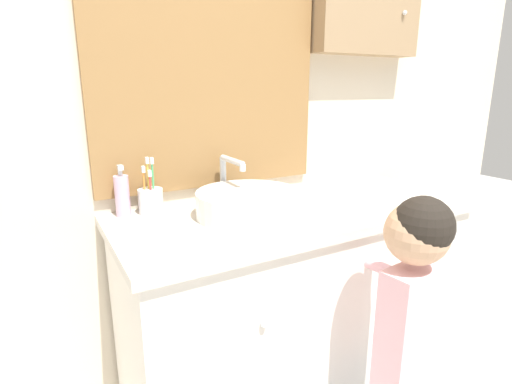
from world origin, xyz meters
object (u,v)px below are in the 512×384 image
(toothbrush_holder, at_px, (151,200))
(soap_dispenser, at_px, (122,195))
(sink_basin, at_px, (248,202))
(child_figure, at_px, (409,309))

(toothbrush_holder, bearing_deg, soap_dispenser, 171.55)
(sink_basin, bearing_deg, soap_dispenser, 151.79)
(sink_basin, xyz_separation_m, child_figure, (0.28, -0.48, -0.25))
(soap_dispenser, bearing_deg, child_figure, -46.02)
(toothbrush_holder, distance_m, child_figure, 0.91)
(toothbrush_holder, height_order, soap_dispenser, toothbrush_holder)
(child_figure, bearing_deg, sink_basin, 120.15)
(toothbrush_holder, bearing_deg, child_figure, -49.76)
(soap_dispenser, distance_m, child_figure, 0.99)
(sink_basin, relative_size, toothbrush_holder, 2.09)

